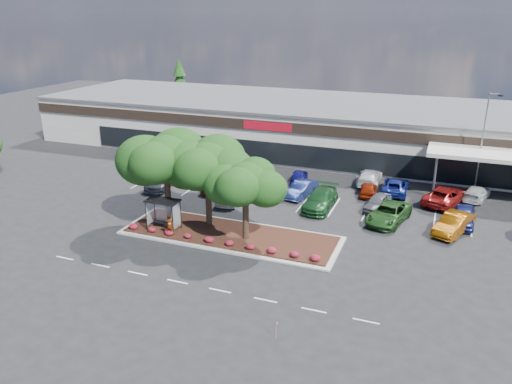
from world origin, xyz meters
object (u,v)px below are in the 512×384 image
(light_pole, at_px, (482,150))
(survey_stake, at_px, (277,328))
(car_0, at_px, (162,180))
(car_1, at_px, (219,183))

(light_pole, distance_m, survey_stake, 32.36)
(light_pole, relative_size, car_0, 1.87)
(car_0, height_order, car_1, car_0)
(car_0, bearing_deg, light_pole, 9.56)
(car_0, relative_size, car_1, 1.04)
(light_pole, xyz_separation_m, survey_stake, (-11.06, -30.17, -3.81))
(light_pole, bearing_deg, car_1, -160.68)
(light_pole, height_order, car_1, light_pole)
(survey_stake, relative_size, car_1, 0.21)
(light_pole, distance_m, car_0, 32.48)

